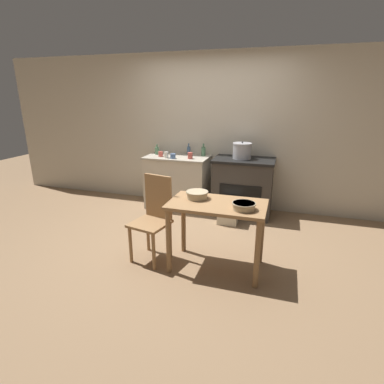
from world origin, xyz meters
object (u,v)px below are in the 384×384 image
(cup_center_right, at_px, (161,154))
(cup_center, at_px, (190,156))
(stock_pot, at_px, (242,151))
(bottle_mid_left, at_px, (157,151))
(chair, at_px, (154,216))
(flour_sack, at_px, (228,211))
(stove, at_px, (243,187))
(work_table, at_px, (217,215))
(mixing_bowl_small, at_px, (197,194))
(cup_mid_right, at_px, (173,156))
(mixing_bowl_large, at_px, (244,206))
(bottle_far_left, at_px, (203,151))
(bottle_left, at_px, (189,150))

(cup_center_right, bearing_deg, cup_center, -2.48)
(stock_pot, bearing_deg, bottle_mid_left, 177.12)
(cup_center, xyz_separation_m, cup_center_right, (-0.53, 0.02, -0.01))
(cup_center, bearing_deg, cup_center_right, 177.52)
(bottle_mid_left, xyz_separation_m, cup_center_right, (0.14, -0.16, -0.02))
(cup_center, bearing_deg, stock_pot, 7.80)
(chair, distance_m, flour_sack, 1.43)
(stove, xyz_separation_m, stock_pot, (-0.04, 0.00, 0.58))
(work_table, distance_m, chair, 0.76)
(chair, height_order, stock_pot, stock_pot)
(stove, bearing_deg, cup_center_right, -176.47)
(mixing_bowl_small, relative_size, cup_mid_right, 2.84)
(stock_pot, distance_m, mixing_bowl_small, 1.68)
(stock_pot, relative_size, mixing_bowl_large, 1.23)
(mixing_bowl_small, distance_m, bottle_far_left, 1.88)
(work_table, relative_size, bottle_far_left, 4.98)
(flour_sack, bearing_deg, cup_mid_right, 163.07)
(chair, relative_size, flour_sack, 2.51)
(cup_center_right, bearing_deg, flour_sack, -17.65)
(mixing_bowl_small, relative_size, bottle_mid_left, 1.45)
(work_table, xyz_separation_m, cup_center_right, (-1.35, 1.64, 0.29))
(mixing_bowl_small, height_order, cup_mid_right, cup_mid_right)
(mixing_bowl_large, xyz_separation_m, bottle_mid_left, (-1.78, 1.91, 0.14))
(bottle_left, relative_size, cup_center, 1.94)
(bottle_left, relative_size, cup_center_right, 2.37)
(mixing_bowl_large, bearing_deg, flour_sack, 106.43)
(stock_pot, bearing_deg, bottle_left, 167.85)
(chair, bearing_deg, stove, 77.07)
(stock_pot, bearing_deg, work_table, -89.86)
(cup_center, height_order, cup_mid_right, cup_center)
(bottle_far_left, relative_size, cup_center, 2.07)
(stove, distance_m, bottle_mid_left, 1.60)
(work_table, height_order, cup_center, cup_center)
(stove, height_order, cup_center, cup_center)
(bottle_far_left, relative_size, bottle_left, 1.07)
(bottle_far_left, bearing_deg, stove, -13.73)
(mixing_bowl_small, height_order, bottle_left, bottle_left)
(mixing_bowl_large, bearing_deg, chair, 173.57)
(cup_center, bearing_deg, flour_sack, -27.49)
(chair, height_order, mixing_bowl_large, chair)
(cup_center_right, distance_m, cup_mid_right, 0.27)
(bottle_mid_left, distance_m, cup_mid_right, 0.47)
(bottle_left, bearing_deg, mixing_bowl_small, -69.29)
(cup_mid_right, bearing_deg, work_table, -54.77)
(stove, bearing_deg, bottle_mid_left, 177.07)
(flour_sack, distance_m, stock_pot, 0.98)
(bottle_left, bearing_deg, work_table, -63.87)
(mixing_bowl_large, height_order, cup_mid_right, cup_mid_right)
(bottle_left, xyz_separation_m, cup_mid_right, (-0.14, -0.39, -0.04))
(stock_pot, xyz_separation_m, bottle_left, (-0.94, 0.20, -0.08))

